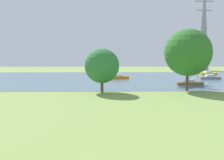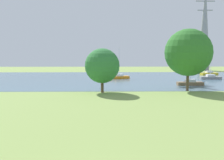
{
  "view_description": "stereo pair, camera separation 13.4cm",
  "coord_description": "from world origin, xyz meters",
  "views": [
    {
      "loc": [
        0.51,
        -9.77,
        6.07
      ],
      "look_at": [
        1.21,
        19.47,
        2.95
      ],
      "focal_mm": 41.07,
      "sensor_mm": 36.0,
      "label": 1
    },
    {
      "loc": [
        0.64,
        -9.77,
        6.07
      ],
      "look_at": [
        1.21,
        19.47,
        2.95
      ],
      "focal_mm": 41.07,
      "sensor_mm": 36.0,
      "label": 2
    }
  ],
  "objects": [
    {
      "name": "ground_plane",
      "position": [
        0.0,
        22.0,
        0.0
      ],
      "size": [
        160.0,
        160.0,
        0.0
      ],
      "primitive_type": "plane",
      "color": "#7F994C"
    },
    {
      "name": "water_surface",
      "position": [
        0.0,
        50.0,
        0.01
      ],
      "size": [
        140.0,
        40.0,
        0.02
      ],
      "primitive_type": "cube",
      "color": "slate",
      "rests_on": "ground"
    },
    {
      "name": "sailboat_orange",
      "position": [
        3.46,
        49.84,
        0.47
      ],
      "size": [
        5.02,
        3.03,
        7.27
      ],
      "color": "orange",
      "rests_on": "water_surface"
    },
    {
      "name": "sailboat_yellow",
      "position": [
        28.65,
        59.61,
        0.46
      ],
      "size": [
        5.0,
        2.44,
        6.58
      ],
      "color": "yellow",
      "rests_on": "water_surface"
    },
    {
      "name": "sailboat_brown",
      "position": [
        16.23,
        37.55,
        0.45
      ],
      "size": [
        4.82,
        1.56,
        5.79
      ],
      "color": "brown",
      "rests_on": "water_surface"
    },
    {
      "name": "sailboat_gray",
      "position": [
        24.53,
        48.57,
        0.46
      ],
      "size": [
        4.84,
        1.63,
        6.68
      ],
      "color": "gray",
      "rests_on": "water_surface"
    },
    {
      "name": "tree_west_near",
      "position": [
        -0.09,
        29.22,
        4.08
      ],
      "size": [
        5.31,
        5.31,
        6.75
      ],
      "color": "brown",
      "rests_on": "ground"
    },
    {
      "name": "tree_west_far",
      "position": [
        13.52,
        30.62,
        6.11
      ],
      "size": [
        7.48,
        7.48,
        9.85
      ],
      "color": "brown",
      "rests_on": "ground"
    },
    {
      "name": "electricity_pylon",
      "position": [
        33.78,
        77.96,
        14.61
      ],
      "size": [
        6.4,
        4.4,
        29.19
      ],
      "color": "gray",
      "rests_on": "ground"
    }
  ]
}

